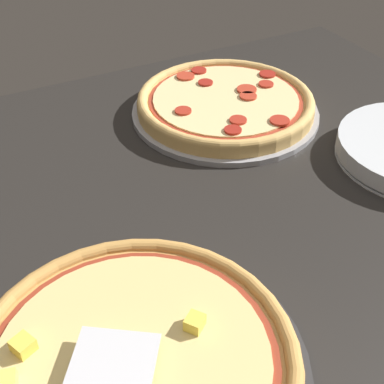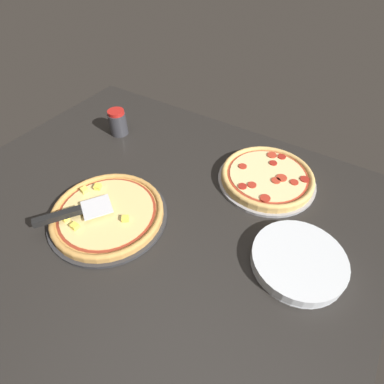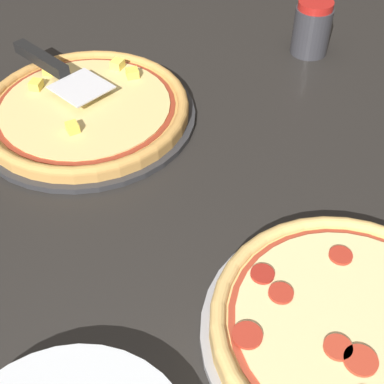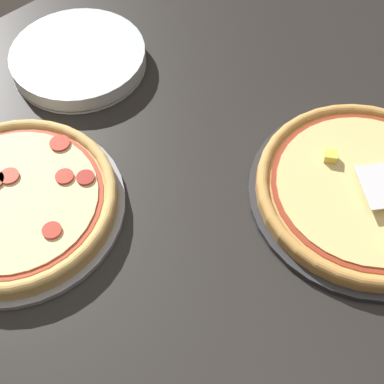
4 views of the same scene
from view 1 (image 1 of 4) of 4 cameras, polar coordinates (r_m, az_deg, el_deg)
The scene contains 5 objects.
ground_plane at distance 67.56cm, azimuth -2.68°, elevation -11.16°, with size 141.00×118.10×3.60cm, color black.
pizza_pan_front at distance 58.86cm, azimuth -6.22°, elevation -18.40°, with size 36.92×36.92×1.00cm, color #2D2D30.
pizza_front at distance 57.36cm, azimuth -6.38°, elevation -17.45°, with size 34.71×34.71×3.49cm.
pizza_pan_back at distance 98.95cm, azimuth 3.54°, elevation 8.52°, with size 33.98×33.98×1.00cm, color #939399.
pizza_back at distance 97.94cm, azimuth 3.60°, elevation 9.58°, with size 31.94×31.94×2.97cm.
Camera 1 is at (-17.66, -40.29, 49.47)cm, focal length 50.00 mm.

